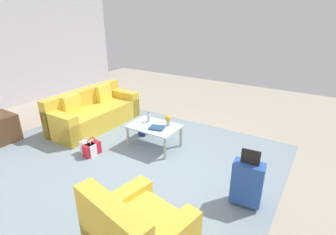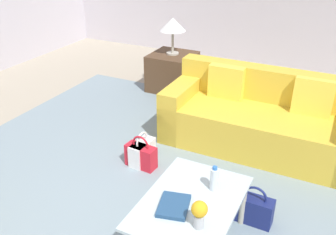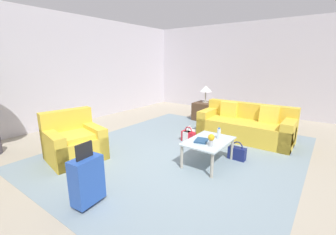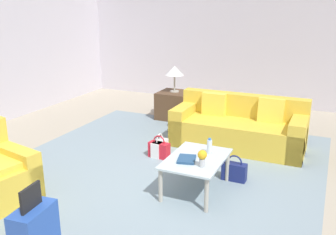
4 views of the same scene
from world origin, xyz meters
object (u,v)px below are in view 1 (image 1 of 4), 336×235
at_px(handbag_red, 92,149).
at_px(coffee_table_book, 157,128).
at_px(coffee_table, 154,128).
at_px(water_bottle, 149,117).
at_px(couch, 93,113).
at_px(handbag_white, 88,148).
at_px(flower_vase, 168,119).
at_px(handbag_navy, 146,128).
at_px(suitcase_blue, 247,182).

bearing_deg(handbag_red, coffee_table_book, -138.31).
distance_m(coffee_table, coffee_table_book, 0.16).
bearing_deg(water_bottle, coffee_table_book, 150.64).
distance_m(couch, handbag_white, 1.38).
height_order(coffee_table, handbag_white, coffee_table).
xyz_separation_m(couch, flower_vase, (-2.01, -0.05, 0.27)).
distance_m(handbag_navy, handbag_white, 1.32).
relative_size(water_bottle, handbag_white, 0.57).
bearing_deg(couch, flower_vase, -178.57).
height_order(coffee_table, handbag_navy, coffee_table).
relative_size(couch, flower_vase, 10.26).
xyz_separation_m(coffee_table_book, suitcase_blue, (-1.88, 0.62, -0.10)).
height_order(suitcase_blue, handbag_red, suitcase_blue).
height_order(flower_vase, handbag_red, flower_vase).
bearing_deg(coffee_table_book, handbag_white, 26.63).
distance_m(coffee_table_book, suitcase_blue, 1.98).
relative_size(handbag_navy, handbag_white, 1.00).
xyz_separation_m(coffee_table, handbag_red, (0.78, 0.88, -0.26)).
bearing_deg(flower_vase, handbag_navy, -16.77).
bearing_deg(handbag_red, flower_vase, -134.11).
bearing_deg(coffee_table, couch, -3.20).
bearing_deg(handbag_navy, coffee_table_book, 143.91).
distance_m(suitcase_blue, handbag_red, 2.79).
height_order(handbag_navy, handbag_white, same).
xyz_separation_m(couch, suitcase_blue, (-3.79, 0.80, 0.06)).
height_order(water_bottle, coffee_table_book, water_bottle).
height_order(suitcase_blue, handbag_white, suitcase_blue).
distance_m(couch, water_bottle, 1.61).
relative_size(water_bottle, flower_vase, 1.00).
bearing_deg(handbag_navy, suitcase_blue, 156.86).
xyz_separation_m(suitcase_blue, handbag_white, (2.85, 0.21, -0.23)).
xyz_separation_m(handbag_red, handbag_white, (0.07, 0.03, 0.00)).
height_order(couch, handbag_red, couch).
bearing_deg(flower_vase, handbag_red, 45.89).
bearing_deg(coffee_table, coffee_table_book, 146.31).
relative_size(couch, handbag_white, 5.87).
xyz_separation_m(coffee_table_book, handbag_navy, (0.61, -0.44, -0.33)).
xyz_separation_m(handbag_navy, handbag_white, (0.36, 1.27, 0.00)).
xyz_separation_m(water_bottle, suitcase_blue, (-2.20, 0.80, -0.18)).
bearing_deg(couch, water_bottle, -180.00).
distance_m(water_bottle, handbag_white, 1.27).
xyz_separation_m(suitcase_blue, handbag_red, (2.78, 0.18, -0.23)).
bearing_deg(handbag_white, handbag_red, -160.23).
xyz_separation_m(coffee_table, coffee_table_book, (-0.12, 0.08, 0.08)).
bearing_deg(suitcase_blue, handbag_white, 4.16).
bearing_deg(handbag_red, couch, -44.23).
xyz_separation_m(water_bottle, coffee_table_book, (-0.32, 0.18, -0.08)).
height_order(handbag_red, handbag_navy, same).
bearing_deg(handbag_white, suitcase_blue, -175.84).
height_order(coffee_table_book, handbag_red, coffee_table_book).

